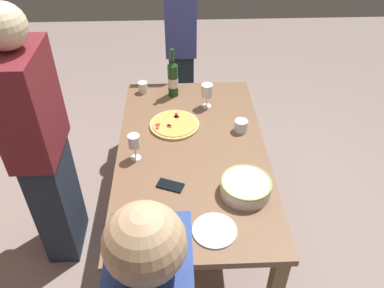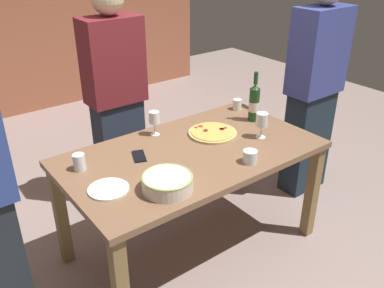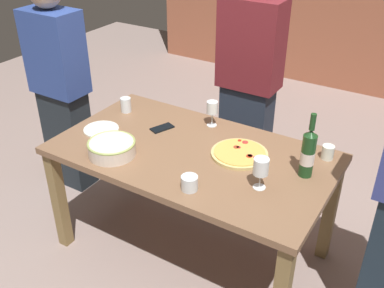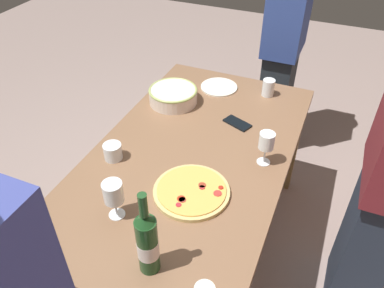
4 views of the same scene
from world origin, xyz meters
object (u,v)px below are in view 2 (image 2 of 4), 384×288
(pizza, at_px, (213,133))
(wine_glass_by_bottle, at_px, (262,120))
(dining_table, at_px, (192,164))
(cell_phone, at_px, (139,156))
(wine_bottle, at_px, (254,102))
(person_host, at_px, (314,89))
(cup_amber, at_px, (79,162))
(cup_ceramic, at_px, (237,104))
(side_plate, at_px, (108,189))
(person_guest_right, at_px, (116,98))
(serving_bowl, at_px, (167,182))
(cup_spare, at_px, (250,157))
(wine_glass_near_pizza, at_px, (154,118))

(pizza, height_order, wine_glass_by_bottle, wine_glass_by_bottle)
(dining_table, height_order, cell_phone, cell_phone)
(wine_bottle, distance_m, person_host, 0.58)
(cup_amber, xyz_separation_m, cup_ceramic, (1.33, 0.13, -0.01))
(wine_glass_by_bottle, bearing_deg, pizza, 134.72)
(dining_table, distance_m, side_plate, 0.63)
(person_guest_right, bearing_deg, serving_bowl, -19.07)
(serving_bowl, bearing_deg, wine_bottle, 20.68)
(cup_spare, height_order, cell_phone, cup_spare)
(cup_amber, bearing_deg, side_plate, -83.63)
(wine_glass_by_bottle, bearing_deg, cell_phone, 161.99)
(dining_table, distance_m, cell_phone, 0.34)
(pizza, xyz_separation_m, wine_glass_by_bottle, (0.22, -0.23, 0.11))
(wine_glass_near_pizza, bearing_deg, person_guest_right, 90.19)
(serving_bowl, distance_m, wine_glass_near_pizza, 0.68)
(cup_spare, bearing_deg, cup_ceramic, 52.46)
(pizza, relative_size, person_guest_right, 0.19)
(pizza, distance_m, cup_spare, 0.43)
(pizza, bearing_deg, wine_glass_by_bottle, -45.28)
(cell_phone, bearing_deg, cup_amber, 9.79)
(dining_table, xyz_separation_m, cup_ceramic, (0.68, 0.33, 0.13))
(cell_phone, distance_m, person_host, 1.52)
(person_host, bearing_deg, dining_table, -0.00)
(wine_bottle, distance_m, cup_ceramic, 0.25)
(wine_glass_by_bottle, xyz_separation_m, cup_spare, (-0.29, -0.20, -0.09))
(wine_glass_near_pizza, xyz_separation_m, wine_glass_by_bottle, (0.53, -0.46, 0.00))
(wine_glass_near_pizza, xyz_separation_m, side_plate, (-0.56, -0.42, -0.12))
(dining_table, relative_size, side_plate, 7.32)
(dining_table, distance_m, cup_amber, 0.69)
(wine_glass_near_pizza, bearing_deg, cup_ceramic, -0.21)
(pizza, xyz_separation_m, person_host, (0.96, -0.06, 0.12))
(cup_ceramic, relative_size, cup_spare, 0.94)
(cup_spare, relative_size, side_plate, 0.39)
(serving_bowl, relative_size, cup_ceramic, 3.39)
(pizza, height_order, person_host, person_host)
(dining_table, xyz_separation_m, wine_bottle, (0.63, 0.11, 0.23))
(cup_amber, relative_size, side_plate, 0.45)
(dining_table, xyz_separation_m, cup_amber, (-0.65, 0.20, 0.14))
(dining_table, distance_m, wine_bottle, 0.68)
(wine_glass_near_pizza, distance_m, cup_spare, 0.70)
(wine_glass_near_pizza, relative_size, person_guest_right, 0.10)
(cup_amber, xyz_separation_m, person_host, (1.86, -0.16, 0.08))
(wine_glass_by_bottle, bearing_deg, person_host, 12.62)
(pizza, distance_m, wine_bottle, 0.40)
(serving_bowl, relative_size, person_guest_right, 0.16)
(wine_glass_near_pizza, relative_size, wine_glass_by_bottle, 0.96)
(serving_bowl, xyz_separation_m, wine_glass_near_pizza, (0.31, 0.60, 0.07))
(person_host, distance_m, person_guest_right, 1.52)
(cup_ceramic, relative_size, cell_phone, 0.56)
(cup_amber, distance_m, cup_ceramic, 1.34)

